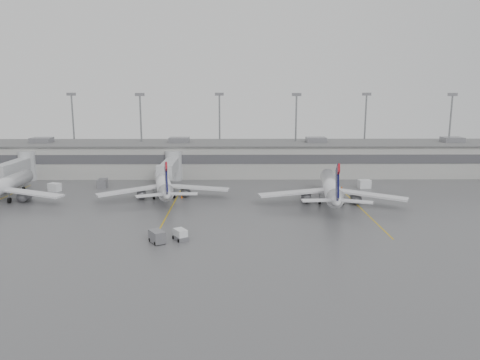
{
  "coord_description": "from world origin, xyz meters",
  "views": [
    {
      "loc": [
        -5.46,
        -61.03,
        21.61
      ],
      "look_at": [
        -4.76,
        24.0,
        5.0
      ],
      "focal_mm": 35.0,
      "sensor_mm": 36.0,
      "label": 1
    }
  ],
  "objects": [
    {
      "name": "ground",
      "position": [
        0.0,
        0.0,
        0.0
      ],
      "size": [
        260.0,
        260.0,
        0.0
      ],
      "primitive_type": "plane",
      "color": "#545456",
      "rests_on": "ground"
    },
    {
      "name": "terminal",
      "position": [
        -0.01,
        57.98,
        4.17
      ],
      "size": [
        152.0,
        17.0,
        9.45
      ],
      "color": "#9F9F9A",
      "rests_on": "ground"
    },
    {
      "name": "light_masts",
      "position": [
        0.0,
        63.75,
        12.03
      ],
      "size": [
        142.4,
        8.0,
        20.6
      ],
      "color": "gray",
      "rests_on": "ground"
    },
    {
      "name": "jet_bridge_left",
      "position": [
        -55.5,
        45.72,
        3.87
      ],
      "size": [
        4.0,
        17.2,
        7.0
      ],
      "color": "#ACAFB2",
      "rests_on": "ground"
    },
    {
      "name": "jet_bridge_right",
      "position": [
        -20.5,
        45.72,
        3.87
      ],
      "size": [
        4.0,
        17.2,
        7.0
      ],
      "color": "#ACAFB2",
      "rests_on": "ground"
    },
    {
      "name": "stand_markings",
      "position": [
        -0.0,
        24.0,
        0.01
      ],
      "size": [
        105.25,
        40.0,
        0.01
      ],
      "color": "#C89F0B",
      "rests_on": "ground"
    },
    {
      "name": "jet_mid_left",
      "position": [
        -20.03,
        30.73,
        2.94
      ],
      "size": [
        25.59,
        28.96,
        9.47
      ],
      "rotation": [
        0.0,
        0.0,
        0.2
      ],
      "color": "silver",
      "rests_on": "ground"
    },
    {
      "name": "jet_mid_right",
      "position": [
        12.67,
        25.81,
        3.13
      ],
      "size": [
        27.51,
        31.03,
        10.06
      ],
      "rotation": [
        0.0,
        0.0,
        -0.13
      ],
      "color": "silver",
      "rests_on": "ground"
    },
    {
      "name": "baggage_tug",
      "position": [
        -13.58,
        4.12,
        0.63
      ],
      "size": [
        2.64,
        2.95,
        1.62
      ],
      "rotation": [
        0.0,
        0.0,
        0.57
      ],
      "color": "silver",
      "rests_on": "ground"
    },
    {
      "name": "baggage_cart",
      "position": [
        -16.78,
        2.92,
        0.92
      ],
      "size": [
        2.8,
        3.17,
        1.77
      ],
      "rotation": [
        0.0,
        0.0,
        0.57
      ],
      "color": "slate",
      "rests_on": "ground"
    },
    {
      "name": "gse_uld_a",
      "position": [
        -44.49,
        37.4,
        0.87
      ],
      "size": [
        2.92,
        2.53,
        1.74
      ],
      "primitive_type": "cube",
      "rotation": [
        0.0,
        0.0,
        -0.43
      ],
      "color": "silver",
      "rests_on": "ground"
    },
    {
      "name": "gse_uld_b",
      "position": [
        -20.59,
        35.61,
        0.85
      ],
      "size": [
        2.83,
        2.37,
        1.71
      ],
      "primitive_type": "cube",
      "rotation": [
        0.0,
        0.0,
        -0.37
      ],
      "color": "silver",
      "rests_on": "ground"
    },
    {
      "name": "gse_uld_c",
      "position": [
        22.94,
        40.08,
        0.92
      ],
      "size": [
        2.81,
        2.06,
        1.84
      ],
      "primitive_type": "cube",
      "rotation": [
        0.0,
        0.0,
        0.13
      ],
      "color": "silver",
      "rests_on": "ground"
    },
    {
      "name": "gse_loader",
      "position": [
        -35.26,
        41.16,
        0.96
      ],
      "size": [
        2.15,
        3.21,
        1.92
      ],
      "primitive_type": "cube",
      "rotation": [
        0.0,
        0.0,
        0.08
      ],
      "color": "slate",
      "rests_on": "ground"
    },
    {
      "name": "cone_b",
      "position": [
        -16.46,
        30.68,
        0.31
      ],
      "size": [
        0.39,
        0.39,
        0.62
      ],
      "primitive_type": "cone",
      "color": "#EA5604",
      "rests_on": "ground"
    },
    {
      "name": "cone_c",
      "position": [
        17.78,
        39.43,
        0.31
      ],
      "size": [
        0.39,
        0.39,
        0.62
      ],
      "primitive_type": "cone",
      "color": "#EA5604",
      "rests_on": "ground"
    }
  ]
}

